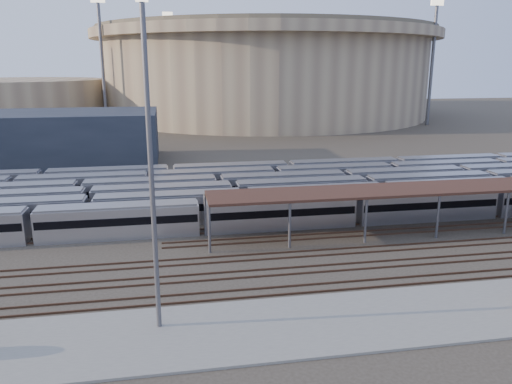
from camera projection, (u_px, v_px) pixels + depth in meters
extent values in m
plane|color=#383026|center=(287.00, 252.00, 52.45)|extent=(420.00, 420.00, 0.00)
cube|color=gray|center=(269.00, 328.00, 37.29)|extent=(50.00, 9.00, 0.20)
cube|color=#B6B6BB|center=(202.00, 217.00, 58.22)|extent=(112.00, 2.90, 3.60)
cube|color=#B6B6BB|center=(245.00, 205.00, 63.18)|extent=(112.00, 2.90, 3.60)
cube|color=#B6B6BB|center=(234.00, 197.00, 67.05)|extent=(112.00, 2.90, 3.60)
cube|color=#B6B6BB|center=(218.00, 190.00, 70.77)|extent=(112.00, 2.90, 3.60)
cube|color=#B6B6BB|center=(275.00, 181.00, 76.32)|extent=(112.00, 2.90, 3.60)
cube|color=#B6B6BB|center=(288.00, 174.00, 80.84)|extent=(112.00, 2.90, 3.60)
cylinder|color=#57575C|center=(209.00, 230.00, 51.71)|extent=(0.30, 0.30, 5.00)
cylinder|color=#57575C|center=(205.00, 215.00, 56.86)|extent=(0.30, 0.30, 5.00)
cylinder|color=#57575C|center=(290.00, 225.00, 53.16)|extent=(0.30, 0.30, 5.00)
cylinder|color=#57575C|center=(279.00, 211.00, 58.30)|extent=(0.30, 0.30, 5.00)
cylinder|color=#57575C|center=(366.00, 221.00, 54.60)|extent=(0.30, 0.30, 5.00)
cylinder|color=#57575C|center=(348.00, 207.00, 59.75)|extent=(0.30, 0.30, 5.00)
cylinder|color=#57575C|center=(438.00, 217.00, 56.05)|extent=(0.30, 0.30, 5.00)
cylinder|color=#57575C|center=(415.00, 204.00, 61.20)|extent=(0.30, 0.30, 5.00)
cylinder|color=#57575C|center=(506.00, 213.00, 57.50)|extent=(0.30, 0.30, 5.00)
cylinder|color=#57575C|center=(478.00, 201.00, 62.65)|extent=(0.30, 0.30, 5.00)
cube|color=#332014|center=(461.00, 187.00, 58.68)|extent=(60.00, 6.00, 0.30)
cube|color=#4C3323|center=(291.00, 257.00, 50.76)|extent=(170.00, 0.12, 0.18)
cube|color=#4C3323|center=(287.00, 252.00, 52.19)|extent=(170.00, 0.12, 0.18)
cube|color=#4C3323|center=(301.00, 273.00, 46.95)|extent=(170.00, 0.12, 0.18)
cube|color=#4C3323|center=(297.00, 267.00, 48.38)|extent=(170.00, 0.12, 0.18)
cube|color=#4C3323|center=(313.00, 292.00, 43.14)|extent=(170.00, 0.12, 0.18)
cube|color=#4C3323|center=(308.00, 285.00, 44.57)|extent=(170.00, 0.12, 0.18)
cylinder|color=tan|center=(265.00, 77.00, 186.56)|extent=(116.00, 116.00, 28.00)
cylinder|color=tan|center=(265.00, 34.00, 182.65)|extent=(124.00, 124.00, 3.00)
cylinder|color=brown|center=(265.00, 27.00, 182.09)|extent=(120.00, 120.00, 1.50)
cylinder|color=tan|center=(18.00, 101.00, 164.44)|extent=(56.00, 56.00, 14.00)
cube|color=#1E232D|center=(48.00, 138.00, 97.69)|extent=(42.00, 20.00, 10.00)
cylinder|color=#57575C|center=(103.00, 67.00, 147.68)|extent=(1.00, 1.00, 36.00)
cylinder|color=#57575C|center=(432.00, 67.00, 155.03)|extent=(1.00, 1.00, 36.00)
cube|color=#FFF2CC|center=(437.00, 1.00, 150.20)|extent=(4.00, 0.60, 2.40)
cylinder|color=#57575C|center=(170.00, 66.00, 198.70)|extent=(1.00, 1.00, 36.00)
cube|color=#FFF2CC|center=(167.00, 15.00, 193.86)|extent=(4.00, 0.60, 2.40)
cylinder|color=#57575C|center=(151.00, 177.00, 34.49)|extent=(0.36, 0.36, 22.85)
cube|color=#FFF2CC|center=(142.00, 0.00, 31.58)|extent=(0.80, 0.31, 0.20)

